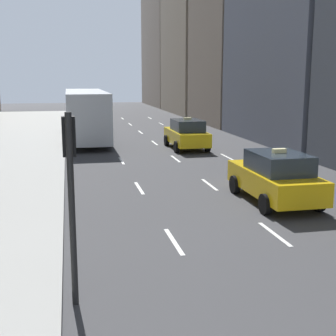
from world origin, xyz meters
The scene contains 5 objects.
lane_markings centered at (2.60, 23.00, 0.01)m, with size 5.72×56.00×0.01m.
taxi_lead centered at (4.00, 17.06, 0.88)m, with size 2.02×4.40×1.87m.
taxi_second centered at (4.00, 29.20, 0.88)m, with size 2.02×4.40×1.87m.
city_bus centered at (-1.61, 34.40, 1.79)m, with size 2.80×11.61×3.25m.
traffic_light_pole centered at (-2.75, 11.18, 2.41)m, with size 0.24×0.42×3.60m.
Camera 1 is at (-2.74, 2.77, 4.21)m, focal length 50.00 mm.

